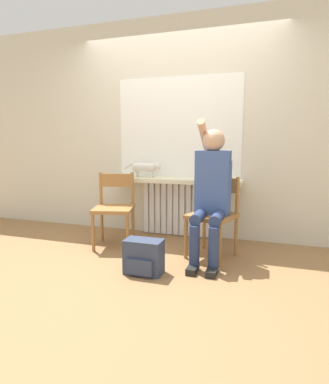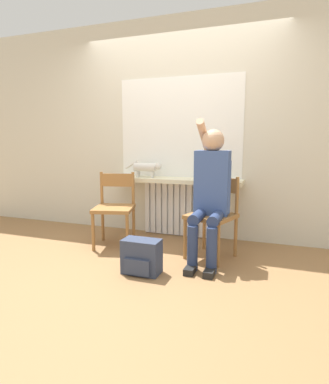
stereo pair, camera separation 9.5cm
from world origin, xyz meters
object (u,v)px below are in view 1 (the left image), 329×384
object	(u,v)px
chair_right	(213,214)
person	(212,188)
cat	(146,167)
chair_left	(114,207)
backpack	(144,257)

from	to	relation	value
chair_right	person	bearing A→B (deg)	-78.71
person	cat	bearing A→B (deg)	148.23
chair_left	person	world-z (taller)	person
chair_left	backpack	bearing A→B (deg)	-61.08
chair_right	chair_left	bearing A→B (deg)	-161.96
chair_right	backpack	size ratio (longest dim) A/B	2.44
chair_left	cat	bearing A→B (deg)	51.71
cat	backpack	xyz separation A→B (m)	(0.41, -1.13, -0.73)
person	cat	distance (m)	1.09
cat	chair_right	bearing A→B (deg)	-27.25
backpack	person	bearing A→B (deg)	47.48
chair_right	backpack	bearing A→B (deg)	-110.79
chair_right	person	size ratio (longest dim) A/B	0.59
chair_right	person	xyz separation A→B (m)	(-0.01, -0.09, 0.29)
person	chair_right	bearing A→B (deg)	83.22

